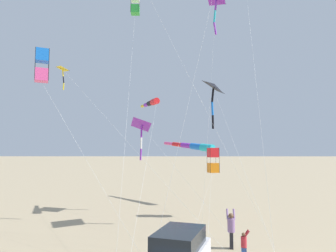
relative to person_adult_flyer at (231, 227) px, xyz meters
name	(u,v)px	position (x,y,z in m)	size (l,w,h in m)	color
person_adult_flyer	(231,227)	(0.00, 0.00, 0.00)	(0.61, 0.48, 1.96)	#232328
person_child_green_jacket	(244,244)	(1.66, 0.26, -0.32)	(0.34, 0.42, 1.36)	#335199
kite_box_yellow_midlevel	(42,66)	(1.47, -9.52, 8.16)	(1.70, 5.92, 10.05)	blue
kite_delta_striped_overhead	(63,69)	(-6.63, -11.52, 10.28)	(10.11, 12.03, 11.62)	yellow
kite_box_teal_far_right	(213,160)	(-7.35, 0.09, 3.23)	(8.55, 2.90, 5.26)	red
kite_windsock_red_high_left	(194,146)	(-14.08, -0.94, 4.42)	(15.55, 5.05, 6.08)	#1EB7C6
kite_box_magenta_far_left	(135,4)	(-7.38, -6.07, 15.92)	(10.80, 1.02, 17.88)	white
kite_windsock_checkered_midright	(151,103)	(-9.04, -4.87, 8.01)	(17.78, 1.94, 9.33)	red
kite_delta_purple_drifting	(214,87)	(-4.63, -0.13, 8.37)	(8.46, 2.66, 10.05)	black
kite_delta_black_fish_shape	(142,125)	(-9.73, -5.68, 6.16)	(9.91, 7.32, 7.90)	purple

